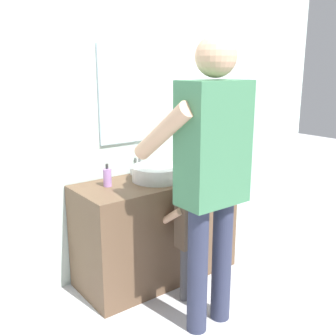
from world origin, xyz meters
TOP-DOWN VIEW (x-y plane):
  - ground_plane at (0.00, 0.00)m, footprint 14.00×14.00m
  - back_wall at (0.00, 0.62)m, footprint 4.40×0.10m
  - vanity_cabinet at (0.00, 0.30)m, footprint 1.25×0.54m
  - sink_basin at (0.00, 0.28)m, footprint 0.39×0.39m
  - faucet at (0.00, 0.51)m, footprint 0.18×0.14m
  - toothbrush_cup at (0.32, 0.31)m, footprint 0.07×0.07m
  - soap_bottle at (-0.38, 0.37)m, footprint 0.06×0.06m
  - child_toddler at (0.00, -0.10)m, footprint 0.27×0.28m
  - adult_parent at (-0.10, -0.40)m, footprint 0.56×0.59m

SIDE VIEW (x-z plane):
  - ground_plane at x=0.00m, z-range 0.00..0.00m
  - vanity_cabinet at x=0.00m, z-range 0.00..0.80m
  - child_toddler at x=0.00m, z-range 0.09..0.98m
  - toothbrush_cup at x=0.32m, z-range 0.75..0.96m
  - sink_basin at x=0.00m, z-range 0.80..0.91m
  - soap_bottle at x=-0.38m, z-range 0.79..0.95m
  - faucet at x=0.00m, z-range 0.79..0.97m
  - adult_parent at x=-0.10m, z-range 0.18..1.99m
  - back_wall at x=0.00m, z-range 0.00..2.70m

